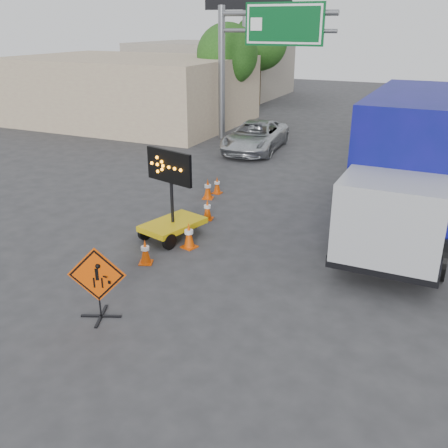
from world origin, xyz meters
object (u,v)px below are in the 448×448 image
Objects in this scene: construction_sign at (97,281)px; arrow_board at (173,219)px; box_truck at (409,172)px; pickup_truck at (255,136)px.

arrow_board reaches higher than construction_sign.
arrow_board is 7.15m from box_truck.
construction_sign is 9.61m from box_truck.
box_truck is at bearing 33.16° from construction_sign.
pickup_truck is at bearing 136.15° from box_truck.
pickup_truck is at bearing 76.51° from construction_sign.
box_truck reaches higher than construction_sign.
arrow_board is 11.33m from pickup_truck.
arrow_board is at bearing 76.99° from construction_sign.
box_truck reaches higher than arrow_board.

